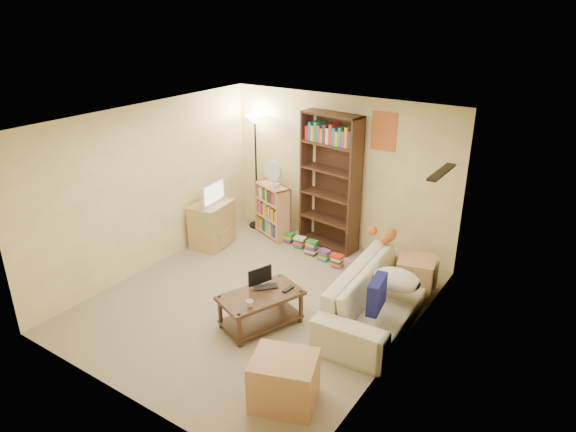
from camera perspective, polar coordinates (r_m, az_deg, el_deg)
The scene contains 19 objects.
room at distance 6.46m, azimuth -3.56°, elevation 2.93°, with size 4.50×4.54×2.52m.
sofa at distance 6.76m, azimuth 10.30°, elevation -8.60°, with size 1.04×2.34×0.67m, color beige.
navy_pillow at distance 6.17m, azimuth 9.84°, elevation -8.54°, with size 0.44×0.13×0.40m, color navy.
cream_blanket at distance 6.64m, azimuth 11.95°, elevation -6.95°, with size 0.62×0.44×0.26m, color beige.
tabby_cat at distance 7.38m, azimuth 10.77°, elevation -2.08°, with size 0.53×0.21×0.18m.
coffee_table at distance 6.53m, azimuth -3.05°, elevation -9.82°, with size 0.90×1.15×0.45m.
laptop at distance 6.53m, azimuth -2.42°, elevation -8.08°, with size 0.36×0.37×0.02m, color black.
laptop_screen at distance 6.57m, azimuth -3.13°, elevation -6.62°, with size 0.01×0.34×0.23m, color white.
mug at distance 6.19m, azimuth -4.28°, elevation -9.69°, with size 0.09×0.09×0.08m, color white.
tv_remote at distance 6.52m, azimuth 0.01°, elevation -8.12°, with size 0.06×0.18×0.02m, color black.
tv_stand at distance 8.65m, azimuth -8.43°, elevation -0.93°, with size 0.50×0.70×0.75m, color tan.
television at distance 8.45m, azimuth -8.65°, elevation 2.52°, with size 0.17×0.63×0.36m, color black.
tall_bookshelf at distance 8.26m, azimuth 4.70°, elevation 4.12°, with size 1.04×0.47×2.24m.
short_bookshelf at distance 8.89m, azimuth -1.72°, elevation 0.62°, with size 0.78×0.54×0.93m.
desk_fan at distance 8.59m, azimuth -1.67°, elevation 4.76°, with size 0.33×0.19×0.44m.
floor_lamp at distance 8.92m, azimuth -3.66°, elevation 8.50°, with size 0.34×0.34×2.04m.
side_table at distance 7.37m, azimuth 13.95°, elevation -6.62°, with size 0.49×0.49×0.56m, color tan.
end_cabinet at distance 5.44m, azimuth -0.43°, elevation -17.81°, with size 0.64×0.54×0.54m, color tan.
book_stacks at distance 8.35m, azimuth 2.76°, elevation -3.67°, with size 1.32×0.49×0.23m.
Camera 1 is at (3.70, -4.83, 3.80)m, focal length 32.00 mm.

